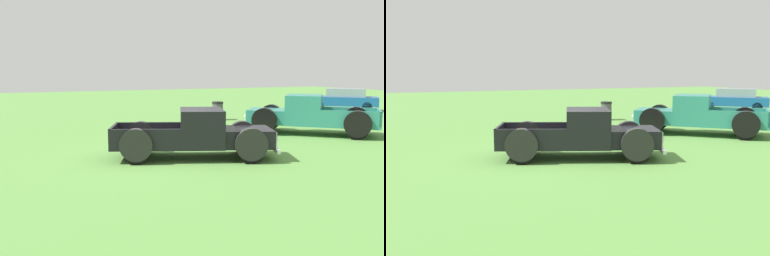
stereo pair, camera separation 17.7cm
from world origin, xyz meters
TOP-DOWN VIEW (x-y plane):
  - ground_plane at (0.00, 0.00)m, footprint 80.00×80.00m
  - pickup_truck_foreground at (0.55, 0.71)m, footprint 3.38×5.05m
  - pickup_truck_behind_left at (-2.00, 6.46)m, footprint 4.93×4.99m
  - sedan_distant_a at (-8.84, 15.49)m, footprint 4.16×4.18m
  - trash_can at (-7.62, 5.59)m, footprint 0.59×0.59m

SIDE VIEW (x-z plane):
  - ground_plane at x=0.00m, z-range 0.00..0.00m
  - trash_can at x=-7.62m, z-range 0.00..0.95m
  - pickup_truck_foreground at x=0.55m, z-range -0.03..1.42m
  - sedan_distant_a at x=-8.84m, z-range 0.03..1.43m
  - pickup_truck_behind_left at x=-2.00m, z-range -0.04..1.55m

